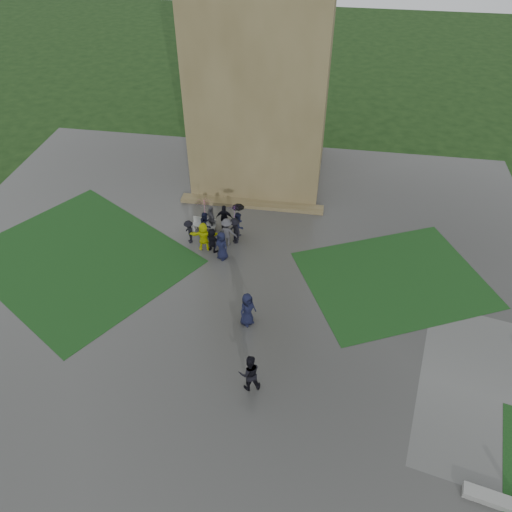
# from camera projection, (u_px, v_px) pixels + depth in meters

# --- Properties ---
(ground) EXTENTS (120.00, 120.00, 0.00)m
(ground) POSITION_uv_depth(u_px,v_px,m) (215.00, 332.00, 23.39)
(ground) COLOR black
(plaza) EXTENTS (34.00, 34.00, 0.02)m
(plaza) POSITION_uv_depth(u_px,v_px,m) (223.00, 302.00, 24.89)
(plaza) COLOR #353533
(plaza) RESTS_ON ground
(lawn_inset_left) EXTENTS (14.10, 13.46, 0.01)m
(lawn_inset_left) POSITION_uv_depth(u_px,v_px,m) (80.00, 259.00, 27.42)
(lawn_inset_left) COLOR #123413
(lawn_inset_left) RESTS_ON plaza
(lawn_inset_right) EXTENTS (11.12, 10.15, 0.01)m
(lawn_inset_right) POSITION_uv_depth(u_px,v_px,m) (394.00, 279.00, 26.13)
(lawn_inset_right) COLOR #123413
(lawn_inset_right) RESTS_ON plaza
(tower) EXTENTS (8.00, 8.00, 18.00)m
(tower) POSITION_uv_depth(u_px,v_px,m) (263.00, 35.00, 28.94)
(tower) COLOR brown
(tower) RESTS_ON ground
(tower_plinth) EXTENTS (9.00, 0.80, 0.22)m
(tower_plinth) POSITION_uv_depth(u_px,v_px,m) (252.00, 204.00, 31.32)
(tower_plinth) COLOR brown
(tower_plinth) RESTS_ON plaza
(bench) EXTENTS (1.43, 0.59, 0.81)m
(bench) POSITION_uv_depth(u_px,v_px,m) (204.00, 225.00, 29.13)
(bench) COLOR #A4A4A0
(bench) RESTS_ON plaza
(visitor_cluster) EXTENTS (3.54, 3.36, 2.54)m
(visitor_cluster) POSITION_uv_depth(u_px,v_px,m) (217.00, 227.00, 27.89)
(visitor_cluster) COLOR black
(visitor_cluster) RESTS_ON plaza
(pedestrian_mid) EXTENTS (1.03, 1.08, 1.83)m
(pedestrian_mid) POSITION_uv_depth(u_px,v_px,m) (247.00, 309.00, 23.22)
(pedestrian_mid) COLOR black
(pedestrian_mid) RESTS_ON plaza
(pedestrian_near) EXTENTS (1.03, 0.78, 1.89)m
(pedestrian_near) POSITION_uv_depth(u_px,v_px,m) (250.00, 373.00, 20.43)
(pedestrian_near) COLOR black
(pedestrian_near) RESTS_ON plaza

